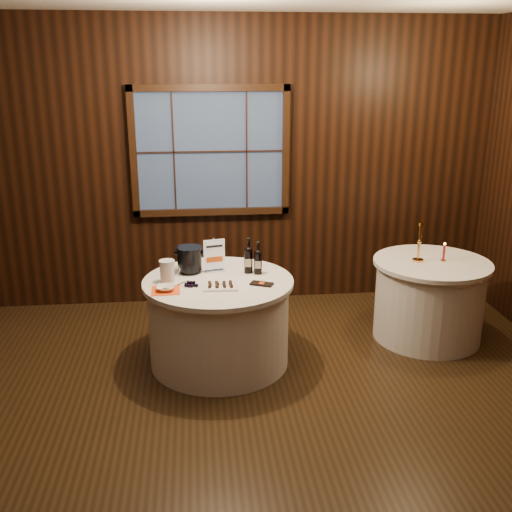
{
  "coord_description": "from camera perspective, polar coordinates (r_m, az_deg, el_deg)",
  "views": [
    {
      "loc": [
        -0.17,
        -3.76,
        2.51
      ],
      "look_at": [
        0.31,
        0.9,
        1.0
      ],
      "focal_mm": 42.0,
      "sensor_mm": 36.0,
      "label": 1
    }
  ],
  "objects": [
    {
      "name": "port_bottle_right",
      "position": [
        5.17,
        0.19,
        -0.39
      ],
      "size": [
        0.07,
        0.08,
        0.29
      ],
      "rotation": [
        0.0,
        0.0,
        -0.17
      ],
      "color": "black",
      "rests_on": "main_table"
    },
    {
      "name": "red_candle",
      "position": [
        5.78,
        17.45,
        0.2
      ],
      "size": [
        0.05,
        0.05,
        0.18
      ],
      "color": "gold",
      "rests_on": "side_table"
    },
    {
      "name": "ice_bucket",
      "position": [
        5.24,
        -6.35,
        -0.29
      ],
      "size": [
        0.23,
        0.23,
        0.23
      ],
      "color": "black",
      "rests_on": "main_table"
    },
    {
      "name": "brass_candlestick",
      "position": [
        5.7,
        15.25,
        0.8
      ],
      "size": [
        0.1,
        0.1,
        0.37
      ],
      "color": "gold",
      "rests_on": "side_table"
    },
    {
      "name": "chocolate_plate",
      "position": [
        4.89,
        -3.43,
        -2.85
      ],
      "size": [
        0.29,
        0.2,
        0.04
      ],
      "rotation": [
        0.0,
        0.0,
        -0.02
      ],
      "color": "white",
      "rests_on": "main_table"
    },
    {
      "name": "main_table",
      "position": [
        5.22,
        -3.55,
        -6.22
      ],
      "size": [
        1.28,
        1.28,
        0.77
      ],
      "color": "white",
      "rests_on": "ground"
    },
    {
      "name": "port_bottle_left",
      "position": [
        5.19,
        -0.73,
        -0.18
      ],
      "size": [
        0.07,
        0.08,
        0.31
      ],
      "rotation": [
        0.0,
        0.0,
        -0.15
      ],
      "color": "black",
      "rests_on": "main_table"
    },
    {
      "name": "chocolate_box",
      "position": [
        4.95,
        0.55,
        -2.67
      ],
      "size": [
        0.21,
        0.16,
        0.02
      ],
      "primitive_type": "cube",
      "rotation": [
        0.0,
        0.0,
        -0.43
      ],
      "color": "black",
      "rests_on": "main_table"
    },
    {
      "name": "back_wall",
      "position": [
        6.33,
        -4.35,
        8.98
      ],
      "size": [
        6.0,
        0.1,
        3.0
      ],
      "color": "black",
      "rests_on": "ground"
    },
    {
      "name": "cracker_bowl",
      "position": [
        4.88,
        -8.61,
        -3.04
      ],
      "size": [
        0.16,
        0.16,
        0.04
      ],
      "primitive_type": "imported",
      "rotation": [
        0.0,
        0.0,
        -0.07
      ],
      "color": "white",
      "rests_on": "orange_napkin"
    },
    {
      "name": "grape_bunch",
      "position": [
        4.95,
        -6.2,
        -2.61
      ],
      "size": [
        0.19,
        0.11,
        0.04
      ],
      "rotation": [
        0.0,
        0.0,
        -0.33
      ],
      "color": "black",
      "rests_on": "main_table"
    },
    {
      "name": "glass_pitcher",
      "position": [
        5.05,
        -8.44,
        -1.42
      ],
      "size": [
        0.17,
        0.13,
        0.19
      ],
      "rotation": [
        0.0,
        0.0,
        0.08
      ],
      "color": "silver",
      "rests_on": "main_table"
    },
    {
      "name": "ground",
      "position": [
        4.53,
        -2.87,
        -15.88
      ],
      "size": [
        6.0,
        6.0,
        0.0
      ],
      "primitive_type": "plane",
      "color": "black",
      "rests_on": "ground"
    },
    {
      "name": "sign_stand",
      "position": [
        5.24,
        -4.01,
        -0.42
      ],
      "size": [
        0.19,
        0.12,
        0.3
      ],
      "rotation": [
        0.0,
        0.0,
        0.23
      ],
      "color": "silver",
      "rests_on": "main_table"
    },
    {
      "name": "orange_napkin",
      "position": [
        4.88,
        -8.6,
        -3.26
      ],
      "size": [
        0.24,
        0.24,
        0.0
      ],
      "primitive_type": "cube",
      "rotation": [
        0.0,
        0.0,
        0.04
      ],
      "color": "#F54F14",
      "rests_on": "main_table"
    },
    {
      "name": "side_table",
      "position": [
        5.91,
        16.13,
        -3.99
      ],
      "size": [
        1.08,
        1.08,
        0.77
      ],
      "color": "white",
      "rests_on": "ground"
    }
  ]
}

